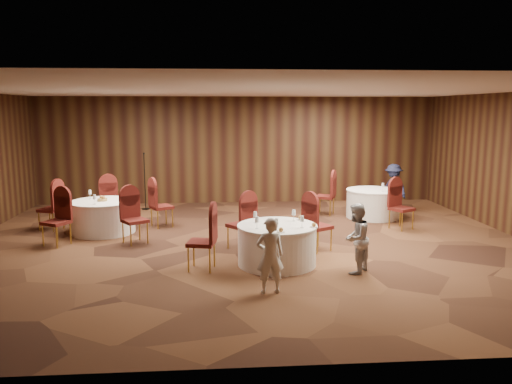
{
  "coord_description": "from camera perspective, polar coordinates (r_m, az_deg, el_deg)",
  "views": [
    {
      "loc": [
        -0.58,
        -10.09,
        2.8
      ],
      "look_at": [
        0.2,
        0.2,
        1.1
      ],
      "focal_mm": 35.0,
      "sensor_mm": 36.0,
      "label": 1
    }
  ],
  "objects": [
    {
      "name": "ground",
      "position": [
        10.48,
        -1.01,
        -6.13
      ],
      "size": [
        12.0,
        12.0,
        0.0
      ],
      "primitive_type": "plane",
      "color": "black",
      "rests_on": "ground"
    },
    {
      "name": "room_shell",
      "position": [
        10.14,
        -1.04,
        4.63
      ],
      "size": [
        12.0,
        12.0,
        12.0
      ],
      "color": "silver",
      "rests_on": "ground"
    },
    {
      "name": "table_main",
      "position": [
        9.15,
        2.42,
        -6.01
      ],
      "size": [
        1.45,
        1.45,
        0.74
      ],
      "color": "white",
      "rests_on": "ground"
    },
    {
      "name": "table_left",
      "position": [
        12.03,
        -17.07,
        -2.69
      ],
      "size": [
        1.46,
        1.46,
        0.74
      ],
      "color": "white",
      "rests_on": "ground"
    },
    {
      "name": "table_right",
      "position": [
        13.46,
        13.21,
        -1.27
      ],
      "size": [
        1.4,
        1.4,
        0.74
      ],
      "color": "white",
      "rests_on": "ground"
    },
    {
      "name": "chairs_main",
      "position": [
        9.66,
        -0.05,
        -4.41
      ],
      "size": [
        2.96,
        1.97,
        1.0
      ],
      "color": "#3A0B0B",
      "rests_on": "ground"
    },
    {
      "name": "chairs_left",
      "position": [
        12.02,
        -17.06,
        -2.1
      ],
      "size": [
        3.25,
        3.03,
        1.0
      ],
      "color": "#3A0B0B",
      "rests_on": "ground"
    },
    {
      "name": "chairs_right",
      "position": [
        12.9,
        11.9,
        -1.12
      ],
      "size": [
        2.15,
        2.49,
        1.0
      ],
      "color": "#3A0B0B",
      "rests_on": "ground"
    },
    {
      "name": "tabletop_main",
      "position": [
        8.96,
        3.5,
        -3.28
      ],
      "size": [
        1.13,
        1.09,
        0.22
      ],
      "color": "silver",
      "rests_on": "table_main"
    },
    {
      "name": "tabletop_left",
      "position": [
        11.95,
        -17.14,
        -0.6
      ],
      "size": [
        0.88,
        0.75,
        0.22
      ],
      "color": "silver",
      "rests_on": "table_left"
    },
    {
      "name": "tabletop_right",
      "position": [
        13.16,
        14.31,
        0.75
      ],
      "size": [
        0.08,
        0.08,
        0.22
      ],
      "color": "silver",
      "rests_on": "table_right"
    },
    {
      "name": "mic_stand",
      "position": [
        14.52,
        -12.55,
        -0.09
      ],
      "size": [
        0.24,
        0.24,
        1.62
      ],
      "color": "black",
      "rests_on": "ground"
    },
    {
      "name": "woman_a",
      "position": [
        7.7,
        1.6,
        -7.26
      ],
      "size": [
        0.47,
        0.34,
        1.19
      ],
      "primitive_type": "imported",
      "rotation": [
        0.0,
        0.0,
        3.26
      ],
      "color": "silver",
      "rests_on": "ground"
    },
    {
      "name": "woman_b",
      "position": [
        8.8,
        11.32,
        -5.22
      ],
      "size": [
        0.74,
        0.75,
        1.22
      ],
      "primitive_type": "imported",
      "rotation": [
        0.0,
        0.0,
        4.03
      ],
      "color": "#B2B2B7",
      "rests_on": "ground"
    },
    {
      "name": "man_c",
      "position": [
        14.38,
        15.43,
        0.47
      ],
      "size": [
        0.86,
        0.99,
        1.32
      ],
      "primitive_type": "imported",
      "rotation": [
        0.0,
        0.0,
        5.25
      ],
      "color": "#161932",
      "rests_on": "ground"
    }
  ]
}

